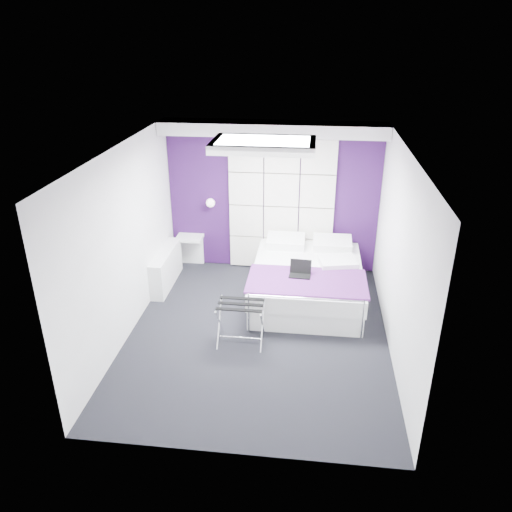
{
  "coord_description": "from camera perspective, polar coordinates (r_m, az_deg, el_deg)",
  "views": [
    {
      "loc": [
        0.67,
        -5.91,
        3.96
      ],
      "look_at": [
        -0.07,
        0.35,
        1.04
      ],
      "focal_mm": 35.0,
      "sensor_mm": 36.0,
      "label": 1
    }
  ],
  "objects": [
    {
      "name": "floor",
      "position": [
        7.14,
        0.24,
        -8.83
      ],
      "size": [
        4.4,
        4.4,
        0.0
      ],
      "primitive_type": "plane",
      "color": "black",
      "rests_on": "ground"
    },
    {
      "name": "ceiling",
      "position": [
        6.1,
        0.28,
        11.96
      ],
      "size": [
        4.4,
        4.4,
        0.0
      ],
      "primitive_type": "plane",
      "rotation": [
        3.14,
        0.0,
        0.0
      ],
      "color": "white",
      "rests_on": "wall_back"
    },
    {
      "name": "wall_back",
      "position": [
        8.56,
        1.94,
        6.71
      ],
      "size": [
        3.6,
        0.0,
        3.6
      ],
      "primitive_type": "plane",
      "rotation": [
        1.57,
        0.0,
        0.0
      ],
      "color": "silver",
      "rests_on": "floor"
    },
    {
      "name": "wall_left",
      "position": [
        6.93,
        -14.7,
        1.42
      ],
      "size": [
        0.0,
        4.4,
        4.4
      ],
      "primitive_type": "plane",
      "rotation": [
        1.57,
        0.0,
        1.57
      ],
      "color": "silver",
      "rests_on": "floor"
    },
    {
      "name": "wall_right",
      "position": [
        6.57,
        16.04,
        -0.05
      ],
      "size": [
        0.0,
        4.4,
        4.4
      ],
      "primitive_type": "plane",
      "rotation": [
        1.57,
        0.0,
        -1.57
      ],
      "color": "silver",
      "rests_on": "floor"
    },
    {
      "name": "accent_wall",
      "position": [
        8.55,
        1.94,
        6.69
      ],
      "size": [
        3.58,
        0.02,
        2.58
      ],
      "primitive_type": "cube",
      "color": "#2F0F41",
      "rests_on": "wall_back"
    },
    {
      "name": "soffit",
      "position": [
        8.02,
        1.91,
        14.34
      ],
      "size": [
        3.58,
        0.5,
        0.2
      ],
      "primitive_type": "cube",
      "color": "white",
      "rests_on": "wall_back"
    },
    {
      "name": "headboard",
      "position": [
        8.53,
        2.9,
        5.72
      ],
      "size": [
        1.8,
        0.08,
        2.3
      ],
      "primitive_type": null,
      "color": "silver",
      "rests_on": "wall_back"
    },
    {
      "name": "skylight",
      "position": [
        6.69,
        0.88,
        12.67
      ],
      "size": [
        1.36,
        0.86,
        0.12
      ],
      "primitive_type": null,
      "color": "white",
      "rests_on": "ceiling"
    },
    {
      "name": "wall_lamp",
      "position": [
        8.6,
        -5.18,
        6.15
      ],
      "size": [
        0.15,
        0.15,
        0.15
      ],
      "primitive_type": "sphere",
      "color": "white",
      "rests_on": "wall_back"
    },
    {
      "name": "radiator",
      "position": [
        8.42,
        -10.24,
        -1.36
      ],
      "size": [
        0.22,
        1.2,
        0.6
      ],
      "primitive_type": "cube",
      "color": "white",
      "rests_on": "floor"
    },
    {
      "name": "bed",
      "position": [
        7.89,
        5.85,
        -2.83
      ],
      "size": [
        1.73,
        2.09,
        0.73
      ],
      "color": "white",
      "rests_on": "floor"
    },
    {
      "name": "nightstand",
      "position": [
        8.88,
        -7.6,
        2.09
      ],
      "size": [
        0.46,
        0.36,
        0.05
      ],
      "primitive_type": "cube",
      "color": "white",
      "rests_on": "wall_back"
    },
    {
      "name": "luggage_rack",
      "position": [
        6.81,
        -1.75,
        -7.65
      ],
      "size": [
        0.61,
        0.45,
        0.6
      ],
      "rotation": [
        0.0,
        0.0,
        -0.0
      ],
      "color": "silver",
      "rests_on": "floor"
    },
    {
      "name": "laptop",
      "position": [
        7.43,
        5.06,
        -1.76
      ],
      "size": [
        0.32,
        0.23,
        0.23
      ],
      "rotation": [
        0.0,
        0.0,
        -0.06
      ],
      "color": "black",
      "rests_on": "bed"
    }
  ]
}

